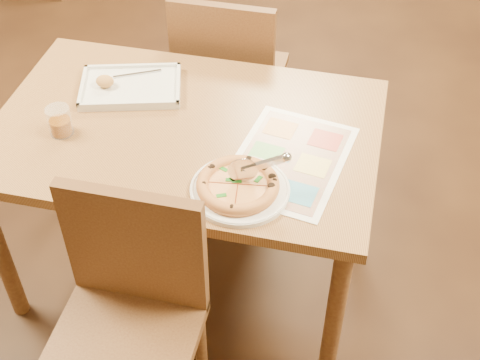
% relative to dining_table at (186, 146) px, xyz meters
% --- Properties ---
extents(dining_table, '(1.30, 0.85, 0.72)m').
position_rel_dining_table_xyz_m(dining_table, '(0.00, 0.00, 0.00)').
color(dining_table, '#9C713E').
rests_on(dining_table, ground).
extents(chair_near, '(0.42, 0.42, 0.47)m').
position_rel_dining_table_xyz_m(chair_near, '(0.00, -0.60, -0.07)').
color(chair_near, brown).
rests_on(chair_near, ground).
extents(chair_far, '(0.42, 0.42, 0.47)m').
position_rel_dining_table_xyz_m(chair_far, '(-0.00, 0.60, -0.07)').
color(chair_far, brown).
rests_on(chair_far, ground).
extents(plate, '(0.33, 0.33, 0.02)m').
position_rel_dining_table_xyz_m(plate, '(0.25, -0.26, 0.09)').
color(plate, white).
rests_on(plate, dining_table).
extents(pizza, '(0.25, 0.25, 0.04)m').
position_rel_dining_table_xyz_m(pizza, '(0.24, -0.26, 0.11)').
color(pizza, '#DB884B').
rests_on(pizza, plate).
extents(pizza_cutter, '(0.17, 0.06, 0.10)m').
position_rel_dining_table_xyz_m(pizza_cutter, '(0.30, -0.23, 0.18)').
color(pizza_cutter, silver).
rests_on(pizza_cutter, pizza).
extents(appetizer_tray, '(0.40, 0.33, 0.06)m').
position_rel_dining_table_xyz_m(appetizer_tray, '(-0.25, 0.16, 0.10)').
color(appetizer_tray, silver).
rests_on(appetizer_tray, dining_table).
extents(glass_tumbler, '(0.08, 0.08, 0.10)m').
position_rel_dining_table_xyz_m(glass_tumbler, '(-0.39, -0.12, 0.13)').
color(glass_tumbler, '#7D3F09').
rests_on(glass_tumbler, dining_table).
extents(menu, '(0.41, 0.52, 0.00)m').
position_rel_dining_table_xyz_m(menu, '(0.37, -0.08, 0.09)').
color(menu, white).
rests_on(menu, dining_table).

